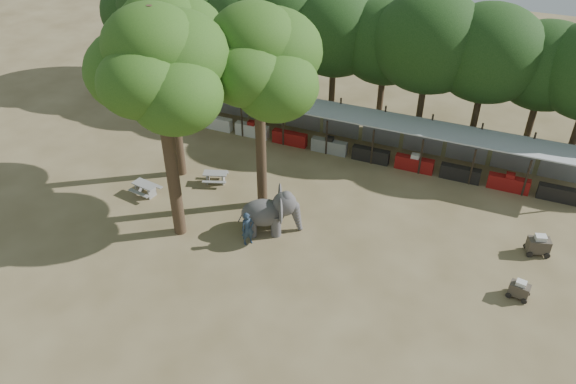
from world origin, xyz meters
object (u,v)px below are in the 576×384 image
at_px(yard_tree_center, 158,67).
at_px(elephant, 271,212).
at_px(picnic_table_near, 145,188).
at_px(cart_back, 539,245).
at_px(handler, 248,229).
at_px(yard_tree_back, 257,60).
at_px(yard_tree_left, 165,44).
at_px(picnic_table_far, 215,176).
at_px(cart_front, 519,289).

bearing_deg(yard_tree_center, elephant, 20.91).
height_order(picnic_table_near, cart_back, cart_back).
bearing_deg(handler, picnic_table_near, 119.22).
bearing_deg(yard_tree_center, yard_tree_back, 53.14).
relative_size(elephant, cart_back, 2.51).
height_order(yard_tree_left, picnic_table_far, yard_tree_left).
xyz_separation_m(yard_tree_back, cart_front, (14.18, -2.27, -8.07)).
distance_m(handler, picnic_table_near, 7.66).
distance_m(picnic_table_far, cart_back, 18.23).
bearing_deg(elephant, picnic_table_near, 153.46).
height_order(yard_tree_left, handler, yard_tree_left).
xyz_separation_m(picnic_table_near, picnic_table_far, (3.15, 2.68, -0.03)).
bearing_deg(yard_tree_left, yard_tree_center, -59.04).
relative_size(yard_tree_back, elephant, 3.38).
bearing_deg(picnic_table_far, elephant, -49.52).
height_order(elephant, handler, elephant).
distance_m(yard_tree_left, elephant, 10.79).
relative_size(handler, cart_front, 1.76).
distance_m(yard_tree_center, handler, 9.15).
bearing_deg(cart_back, yard_tree_center, -179.64).
xyz_separation_m(yard_tree_center, yard_tree_back, (3.00, 4.00, -0.67)).
bearing_deg(handler, yard_tree_back, 55.81).
xyz_separation_m(picnic_table_far, cart_front, (17.58, -2.95, 0.01)).
relative_size(yard_tree_back, picnic_table_near, 6.68).
xyz_separation_m(yard_tree_left, yard_tree_back, (6.00, -1.00, 0.34)).
relative_size(yard_tree_left, picnic_table_near, 6.48).
height_order(yard_tree_center, elephant, yard_tree_center).
height_order(yard_tree_left, yard_tree_back, yard_tree_back).
distance_m(yard_tree_left, handler, 11.05).
xyz_separation_m(yard_tree_left, cart_front, (20.18, -3.27, -7.73)).
height_order(yard_tree_back, handler, yard_tree_back).
height_order(yard_tree_center, picnic_table_near, yard_tree_center).
bearing_deg(handler, cart_front, -42.47).
bearing_deg(cart_front, picnic_table_near, -171.25).
height_order(yard_tree_center, cart_back, yard_tree_center).
xyz_separation_m(yard_tree_left, handler, (6.92, -4.64, -7.26)).
relative_size(picnic_table_far, cart_front, 1.63).
distance_m(elephant, handler, 1.59).
distance_m(yard_tree_left, yard_tree_center, 5.92).
relative_size(yard_tree_left, cart_back, 8.23).
distance_m(handler, cart_front, 13.34).
height_order(yard_tree_center, picnic_table_far, yard_tree_center).
bearing_deg(picnic_table_near, yard_tree_center, -19.69).
xyz_separation_m(handler, cart_front, (13.26, 1.37, -0.47)).
bearing_deg(cart_back, yard_tree_left, 164.62).
distance_m(cart_front, cart_back, 3.65).
height_order(handler, cart_back, handler).
relative_size(yard_tree_center, picnic_table_far, 6.87).
xyz_separation_m(handler, cart_back, (13.91, 4.97, -0.38)).
distance_m(yard_tree_back, cart_back, 16.89).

